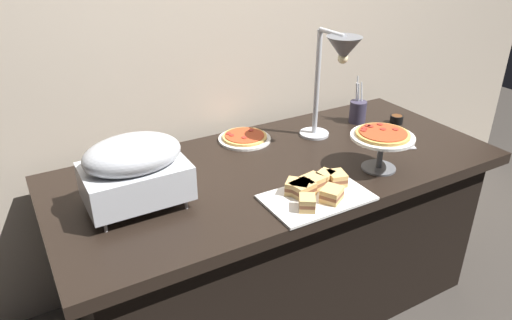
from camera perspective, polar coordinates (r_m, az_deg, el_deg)
ground_plane at (r=2.46m, az=2.47°, el=-16.47°), size 8.00×8.00×0.00m
back_wall at (r=2.27m, az=-3.83°, el=14.52°), size 4.40×0.04×2.40m
buffet_table at (r=2.21m, az=2.66°, el=-9.18°), size 1.90×0.84×0.76m
chafing_dish at (r=1.70m, az=-14.39°, el=-0.98°), size 0.36×0.25×0.27m
heat_lamp at (r=2.08m, az=9.79°, el=11.72°), size 0.15×0.31×0.51m
pizza_plate_front at (r=2.23m, az=-1.38°, el=2.68°), size 0.25×0.25×0.03m
pizza_plate_center at (r=1.98m, az=14.89°, el=2.43°), size 0.26×0.26×0.17m
sandwich_platter at (r=1.78m, az=7.16°, el=-3.69°), size 0.39×0.24×0.06m
sauce_cup_near at (r=2.52m, az=16.50°, el=4.74°), size 0.07×0.07×0.04m
utensil_holder at (r=2.47m, az=12.11°, el=5.76°), size 0.08×0.08×0.23m
serving_spatula at (r=2.31m, az=17.44°, el=2.09°), size 0.11×0.17×0.01m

